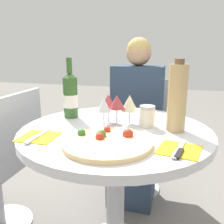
{
  "coord_description": "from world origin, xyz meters",
  "views": [
    {
      "loc": [
        0.28,
        -1.08,
        1.11
      ],
      "look_at": [
        0.0,
        -0.08,
        0.84
      ],
      "focal_mm": 40.0,
      "sensor_mm": 36.0,
      "label": 1
    }
  ],
  "objects_px": {
    "dining_table": "(115,163)",
    "chair_empty_side": "(3,165)",
    "pizza_large": "(107,142)",
    "tall_carafe": "(177,98)",
    "chair_behind_diner": "(138,135)",
    "seated_diner": "(135,129)",
    "wine_bottle": "(70,95)"
  },
  "relations": [
    {
      "from": "chair_empty_side",
      "to": "chair_behind_diner",
      "type": "bearing_deg",
      "value": -43.65
    },
    {
      "from": "seated_diner",
      "to": "wine_bottle",
      "type": "relative_size",
      "value": 3.69
    },
    {
      "from": "seated_diner",
      "to": "pizza_large",
      "type": "xyz_separation_m",
      "value": [
        0.04,
        -0.86,
        0.23
      ]
    },
    {
      "from": "chair_behind_diner",
      "to": "tall_carafe",
      "type": "relative_size",
      "value": 2.67
    },
    {
      "from": "seated_diner",
      "to": "tall_carafe",
      "type": "bearing_deg",
      "value": 115.35
    },
    {
      "from": "chair_empty_side",
      "to": "pizza_large",
      "type": "xyz_separation_m",
      "value": [
        0.73,
        -0.27,
        0.32
      ]
    },
    {
      "from": "dining_table",
      "to": "tall_carafe",
      "type": "distance_m",
      "value": 0.43
    },
    {
      "from": "chair_behind_diner",
      "to": "wine_bottle",
      "type": "height_order",
      "value": "wine_bottle"
    },
    {
      "from": "dining_table",
      "to": "wine_bottle",
      "type": "xyz_separation_m",
      "value": [
        -0.29,
        0.14,
        0.3
      ]
    },
    {
      "from": "chair_behind_diner",
      "to": "pizza_large",
      "type": "relative_size",
      "value": 2.46
    },
    {
      "from": "dining_table",
      "to": "wine_bottle",
      "type": "bearing_deg",
      "value": 154.62
    },
    {
      "from": "dining_table",
      "to": "chair_behind_diner",
      "type": "distance_m",
      "value": 0.81
    },
    {
      "from": "tall_carafe",
      "to": "dining_table",
      "type": "bearing_deg",
      "value": -170.66
    },
    {
      "from": "dining_table",
      "to": "wine_bottle",
      "type": "relative_size",
      "value": 2.79
    },
    {
      "from": "wine_bottle",
      "to": "chair_behind_diner",
      "type": "bearing_deg",
      "value": 67.86
    },
    {
      "from": "dining_table",
      "to": "chair_behind_diner",
      "type": "relative_size",
      "value": 1.03
    },
    {
      "from": "chair_behind_diner",
      "to": "wine_bottle",
      "type": "bearing_deg",
      "value": 67.86
    },
    {
      "from": "chair_empty_side",
      "to": "pizza_large",
      "type": "relative_size",
      "value": 2.46
    },
    {
      "from": "dining_table",
      "to": "pizza_large",
      "type": "height_order",
      "value": "pizza_large"
    },
    {
      "from": "tall_carafe",
      "to": "chair_empty_side",
      "type": "bearing_deg",
      "value": 178.74
    },
    {
      "from": "wine_bottle",
      "to": "tall_carafe",
      "type": "height_order",
      "value": "tall_carafe"
    },
    {
      "from": "wine_bottle",
      "to": "dining_table",
      "type": "bearing_deg",
      "value": -25.38
    },
    {
      "from": "chair_behind_diner",
      "to": "tall_carafe",
      "type": "bearing_deg",
      "value": 110.98
    },
    {
      "from": "chair_behind_diner",
      "to": "seated_diner",
      "type": "height_order",
      "value": "seated_diner"
    },
    {
      "from": "seated_diner",
      "to": "chair_behind_diner",
      "type": "bearing_deg",
      "value": -90.0
    },
    {
      "from": "chair_empty_side",
      "to": "tall_carafe",
      "type": "height_order",
      "value": "tall_carafe"
    },
    {
      "from": "wine_bottle",
      "to": "tall_carafe",
      "type": "xyz_separation_m",
      "value": [
        0.56,
        -0.09,
        0.03
      ]
    },
    {
      "from": "dining_table",
      "to": "chair_empty_side",
      "type": "distance_m",
      "value": 0.73
    },
    {
      "from": "dining_table",
      "to": "tall_carafe",
      "type": "height_order",
      "value": "tall_carafe"
    },
    {
      "from": "wine_bottle",
      "to": "pizza_large",
      "type": "bearing_deg",
      "value": -48.08
    },
    {
      "from": "seated_diner",
      "to": "chair_empty_side",
      "type": "xyz_separation_m",
      "value": [
        -0.7,
        -0.59,
        -0.1
      ]
    },
    {
      "from": "seated_diner",
      "to": "tall_carafe",
      "type": "distance_m",
      "value": 0.77
    }
  ]
}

